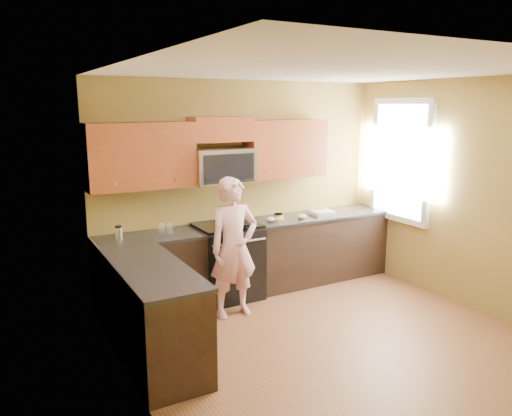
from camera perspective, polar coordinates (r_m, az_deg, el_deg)
floor at (r=5.30m, az=9.05°, el=-15.17°), size 4.00×4.00×0.00m
ceiling at (r=4.74m, az=10.14°, el=15.36°), size 4.00×4.00×0.00m
wall_back at (r=6.50m, az=-1.45°, el=2.57°), size 4.00×0.00×4.00m
wall_left at (r=3.95m, az=-13.86°, el=-3.82°), size 0.00×4.00×4.00m
wall_right at (r=6.27m, az=24.04°, el=1.21°), size 0.00×4.00×4.00m
cabinet_back_run at (r=6.45m, az=-0.17°, el=-5.81°), size 4.00×0.60×0.88m
cabinet_left_run at (r=4.88m, az=-11.77°, el=-12.04°), size 0.60×1.60×0.88m
countertop_back at (r=6.32m, az=-0.13°, el=-1.85°), size 4.00×0.62×0.04m
countertop_left at (r=4.72m, az=-11.89°, el=-6.89°), size 0.62×1.60×0.04m
stove at (r=6.25m, az=-3.29°, el=-6.09°), size 0.76×0.65×0.95m
microwave at (r=6.13m, az=-3.91°, el=2.94°), size 0.76×0.40×0.42m
upper_cab_left at (r=5.82m, az=-12.92°, el=2.19°), size 1.22×0.33×0.75m
upper_cab_right at (r=6.61m, az=3.37°, el=3.59°), size 1.12×0.33×0.75m
upper_cab_over_mw at (r=6.10m, az=-4.13°, el=9.03°), size 0.76×0.33×0.30m
window at (r=6.99m, az=16.31°, el=5.24°), size 0.06×1.06×1.66m
woman at (r=5.63m, az=-2.57°, el=-4.59°), size 0.59×0.40×1.61m
frying_pan at (r=5.94m, az=-1.43°, el=-2.25°), size 0.39×0.55×0.06m
butter_tub at (r=6.51m, az=2.57°, el=-1.29°), size 0.14×0.14×0.09m
toast_slice at (r=6.45m, az=2.76°, el=-1.33°), size 0.12×0.12×0.01m
napkin_a at (r=6.35m, az=1.71°, el=-1.32°), size 0.14×0.15×0.06m
napkin_b at (r=6.53m, az=5.25°, el=-0.97°), size 0.13×0.14×0.07m
dish_towel at (r=6.83m, az=7.69°, el=-0.54°), size 0.32×0.27×0.05m
travel_mug at (r=5.70m, az=-15.46°, el=-3.60°), size 0.10×0.10×0.16m
glass_a at (r=5.90m, az=-10.77°, el=-2.26°), size 0.08×0.08×0.12m
glass_c at (r=5.85m, az=-9.86°, el=-2.34°), size 0.07×0.07×0.12m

